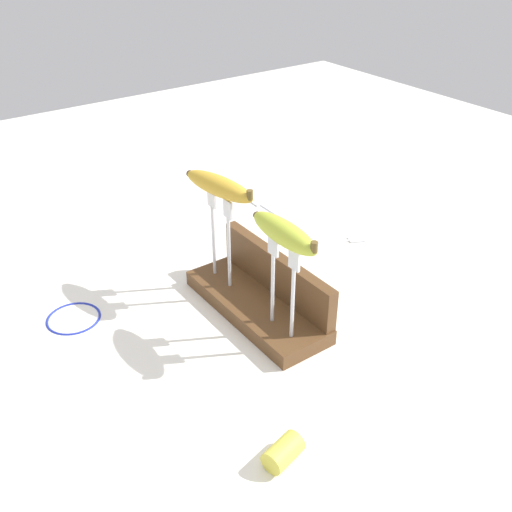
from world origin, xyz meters
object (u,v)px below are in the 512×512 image
object	(u,v)px
fork_stand_right	(283,279)
banana_raised_right	(284,233)
banana_raised_left	(219,186)
fork_fallen_near	(341,240)
fork_fallen_far	(268,209)
banana_chunk_near	(284,452)
wire_coil	(73,318)
fork_stand_left	(221,231)

from	to	relation	value
fork_stand_right	banana_raised_right	distance (m)	0.09
banana_raised_left	fork_fallen_near	xyz separation A→B (m)	(-0.01, 0.34, -0.24)
banana_raised_right	fork_fallen_far	distance (m)	0.58
banana_raised_left	fork_fallen_far	xyz separation A→B (m)	(-0.24, 0.30, -0.24)
banana_chunk_near	wire_coil	distance (m)	0.52
fork_fallen_near	banana_chunk_near	xyz separation A→B (m)	(0.43, -0.51, 0.01)
fork_stand_left	fork_fallen_far	xyz separation A→B (m)	(-0.24, 0.30, -0.14)
fork_stand_left	fork_fallen_near	bearing A→B (deg)	91.48
banana_chunk_near	fork_fallen_near	bearing A→B (deg)	129.97
fork_fallen_far	banana_chunk_near	world-z (taller)	banana_chunk_near
fork_stand_right	fork_fallen_near	distance (m)	0.42
fork_fallen_far	banana_chunk_near	bearing A→B (deg)	-35.22
banana_raised_left	fork_stand_left	bearing A→B (deg)	10.49
fork_stand_right	fork_fallen_far	xyz separation A→B (m)	(-0.44, 0.30, -0.13)
fork_stand_right	banana_raised_left	xyz separation A→B (m)	(-0.20, -0.00, 0.10)
fork_fallen_near	fork_fallen_far	distance (m)	0.24
fork_fallen_near	wire_coil	xyz separation A→B (m)	(-0.08, -0.63, -0.00)
banana_raised_left	fork_fallen_far	world-z (taller)	banana_raised_left
banana_raised_left	fork_fallen_near	bearing A→B (deg)	91.47
banana_raised_left	fork_fallen_near	distance (m)	0.42
fork_stand_left	fork_stand_right	world-z (taller)	fork_stand_left
fork_fallen_near	fork_fallen_far	size ratio (longest dim) A/B	0.79
banana_raised_right	banana_chunk_near	xyz separation A→B (m)	(0.22, -0.16, -0.21)
fork_fallen_far	fork_fallen_near	bearing A→B (deg)	10.38
banana_raised_left	fork_fallen_near	size ratio (longest dim) A/B	1.20
fork_fallen_near	fork_fallen_far	xyz separation A→B (m)	(-0.23, -0.04, -0.00)
banana_raised_right	fork_fallen_near	xyz separation A→B (m)	(-0.21, 0.34, -0.23)
fork_fallen_far	wire_coil	bearing A→B (deg)	-75.75
banana_raised_right	banana_chunk_near	world-z (taller)	banana_raised_right
banana_raised_right	wire_coil	bearing A→B (deg)	-135.23
fork_stand_left	fork_fallen_far	world-z (taller)	fork_stand_left
fork_stand_left	banana_raised_right	xyz separation A→B (m)	(0.20, 0.00, 0.09)
fork_fallen_near	banana_chunk_near	bearing A→B (deg)	-50.03
wire_coil	banana_raised_right	bearing A→B (deg)	44.77
banana_raised_right	wire_coil	size ratio (longest dim) A/B	1.57
banana_raised_right	banana_chunk_near	size ratio (longest dim) A/B	2.45
fork_stand_right	fork_fallen_near	xyz separation A→B (m)	(-0.21, 0.34, -0.13)
fork_stand_left	banana_raised_left	bearing A→B (deg)	-169.51
fork_stand_left	banana_chunk_near	xyz separation A→B (m)	(0.42, -0.16, -0.13)
fork_stand_left	fork_stand_right	size ratio (longest dim) A/B	1.06
fork_stand_right	wire_coil	world-z (taller)	fork_stand_right
fork_stand_left	banana_chunk_near	bearing A→B (deg)	-21.58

